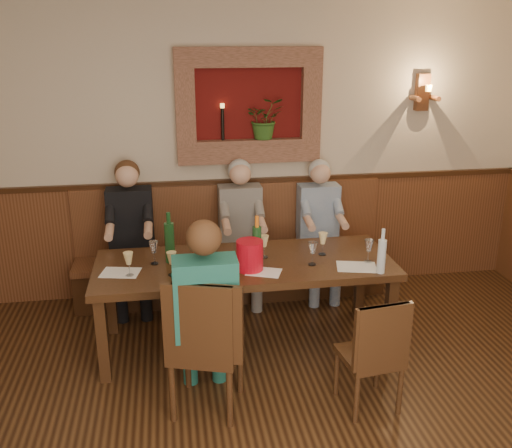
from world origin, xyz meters
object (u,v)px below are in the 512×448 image
at_px(wine_bottle_green_b, 170,242).
at_px(person_bench_mid, 241,245).
at_px(water_bottle, 382,255).
at_px(person_chair_front, 206,331).
at_px(person_bench_right, 319,242).
at_px(dining_table, 245,270).
at_px(wine_bottle_green_a, 257,244).
at_px(chair_near_right, 369,375).
at_px(bench, 232,265).
at_px(person_bench_left, 132,250).
at_px(spittoon_bucket, 250,255).
at_px(chair_near_left, 207,370).

bearing_deg(wine_bottle_green_b, person_bench_mid, 47.76).
relative_size(person_bench_mid, water_bottle, 3.88).
bearing_deg(person_chair_front, wine_bottle_green_b, 103.86).
bearing_deg(person_bench_right, dining_table, -135.45).
bearing_deg(wine_bottle_green_a, person_bench_right, 49.26).
bearing_deg(person_bench_mid, dining_table, -95.72).
bearing_deg(person_chair_front, person_bench_right, 52.75).
bearing_deg(person_bench_right, person_chair_front, -127.25).
bearing_deg(wine_bottle_green_b, chair_near_right, -38.62).
distance_m(chair_near_right, person_bench_mid, 1.95).
relative_size(bench, water_bottle, 8.39).
xyz_separation_m(person_bench_left, wine_bottle_green_a, (1.04, -0.88, 0.33)).
distance_m(person_bench_right, person_chair_front, 2.03).
height_order(dining_table, chair_near_right, chair_near_right).
bearing_deg(water_bottle, dining_table, 159.38).
distance_m(spittoon_bucket, wine_bottle_green_a, 0.15).
relative_size(chair_near_right, person_bench_right, 0.63).
bearing_deg(wine_bottle_green_a, person_bench_mid, 90.52).
bearing_deg(chair_near_left, person_bench_mid, 91.90).
relative_size(bench, person_chair_front, 2.12).
bearing_deg(chair_near_right, wine_bottle_green_a, 117.57).
height_order(person_bench_right, wine_bottle_green_a, person_bench_right).
relative_size(chair_near_right, person_bench_mid, 0.62).
height_order(bench, person_bench_mid, person_bench_mid).
height_order(person_bench_mid, person_bench_right, person_bench_mid).
xyz_separation_m(bench, chair_near_right, (0.74, -1.91, -0.08)).
xyz_separation_m(person_bench_right, wine_bottle_green_a, (-0.76, -0.88, 0.36)).
xyz_separation_m(bench, water_bottle, (1.01, -1.32, 0.57)).
xyz_separation_m(chair_near_right, person_bench_left, (-1.68, 1.81, 0.33)).
relative_size(person_bench_left, water_bottle, 3.95).
height_order(bench, person_chair_front, person_chair_front).
relative_size(bench, chair_near_left, 2.91).
bearing_deg(person_bench_left, person_bench_right, 0.06).
bearing_deg(person_chair_front, water_bottle, 16.13).
bearing_deg(person_bench_left, person_chair_front, -70.67).
relative_size(bench, person_bench_left, 2.12).
distance_m(dining_table, spittoon_bucket, 0.25).
bearing_deg(spittoon_bucket, wine_bottle_green_b, 157.14).
xyz_separation_m(person_bench_left, water_bottle, (1.95, -1.22, 0.31)).
relative_size(chair_near_right, water_bottle, 2.41).
xyz_separation_m(person_bench_left, spittoon_bucket, (0.96, -1.00, 0.29)).
bearing_deg(person_bench_left, chair_near_left, -71.29).
relative_size(person_bench_mid, spittoon_bucket, 5.84).
relative_size(person_chair_front, spittoon_bucket, 5.96).
distance_m(person_chair_front, water_bottle, 1.47).
bearing_deg(wine_bottle_green_a, person_bench_left, 139.59).
bearing_deg(chair_near_left, chair_near_right, 9.92).
distance_m(dining_table, person_bench_left, 1.27).
xyz_separation_m(person_chair_front, wine_bottle_green_a, (0.47, 0.73, 0.33)).
bearing_deg(chair_near_right, water_bottle, 58.31).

